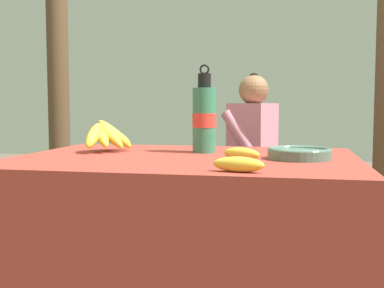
{
  "coord_description": "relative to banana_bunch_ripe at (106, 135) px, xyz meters",
  "views": [
    {
      "loc": [
        0.36,
        -1.66,
        0.87
      ],
      "look_at": [
        0.01,
        0.05,
        0.73
      ],
      "focal_mm": 45.0,
      "sensor_mm": 36.0,
      "label": 1
    }
  ],
  "objects": [
    {
      "name": "market_counter",
      "position": [
        0.34,
        -0.11,
        -0.41
      ],
      "size": [
        1.19,
        0.89,
        0.69
      ],
      "color": "maroon",
      "rests_on": "ground_plane"
    },
    {
      "name": "banana_bunch_ripe",
      "position": [
        0.0,
        0.0,
        0.0
      ],
      "size": [
        0.17,
        0.25,
        0.14
      ],
      "color": "#4C381E",
      "rests_on": "market_counter"
    },
    {
      "name": "serving_bowl",
      "position": [
        0.73,
        -0.11,
        -0.04
      ],
      "size": [
        0.21,
        0.21,
        0.04
      ],
      "color": "#4C6B5B",
      "rests_on": "market_counter"
    },
    {
      "name": "water_bottle",
      "position": [
        0.38,
        0.04,
        0.07
      ],
      "size": [
        0.09,
        0.09,
        0.33
      ],
      "color": "#337556",
      "rests_on": "market_counter"
    },
    {
      "name": "loose_banana_front",
      "position": [
        0.57,
        -0.47,
        -0.04
      ],
      "size": [
        0.15,
        0.07,
        0.04
      ],
      "rotation": [
        0.0,
        0.0,
        -0.16
      ],
      "color": "gold",
      "rests_on": "market_counter"
    },
    {
      "name": "loose_banana_side",
      "position": [
        0.55,
        -0.19,
        -0.04
      ],
      "size": [
        0.14,
        0.11,
        0.04
      ],
      "rotation": [
        0.0,
        0.0,
        -0.51
      ],
      "color": "gold",
      "rests_on": "market_counter"
    },
    {
      "name": "wooden_bench",
      "position": [
        0.2,
        1.04,
        -0.38
      ],
      "size": [
        1.78,
        0.32,
        0.44
      ],
      "color": "brown",
      "rests_on": "ground_plane"
    },
    {
      "name": "seated_vendor",
      "position": [
        0.44,
        1.02,
        -0.14
      ],
      "size": [
        0.45,
        0.43,
        1.05
      ],
      "rotation": [
        0.0,
        0.0,
        2.89
      ],
      "color": "#473828",
      "rests_on": "ground_plane"
    },
    {
      "name": "banana_bunch_green",
      "position": [
        -0.26,
        1.03,
        -0.26
      ],
      "size": [
        0.14,
        0.24,
        0.11
      ],
      "color": "#4C381E",
      "rests_on": "wooden_bench"
    },
    {
      "name": "support_post_near",
      "position": [
        -0.86,
        1.3,
        0.46
      ],
      "size": [
        0.14,
        0.14,
        2.43
      ],
      "color": "#4C3823",
      "rests_on": "ground_plane"
    }
  ]
}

